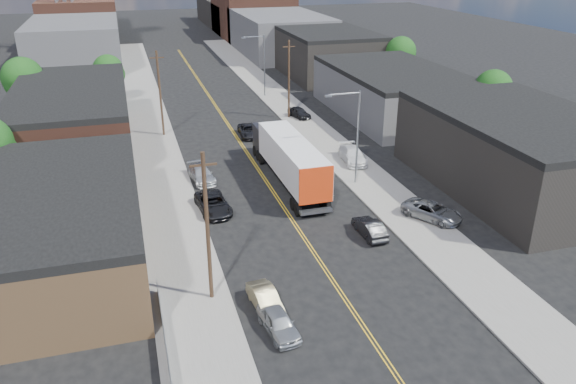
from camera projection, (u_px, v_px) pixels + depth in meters
ground at (212, 100)px, 82.06m from camera, size 260.00×260.00×0.00m
centerline at (232, 130)px, 68.90m from camera, size 0.32×120.00×0.01m
sidewalk_left at (153, 136)px, 66.41m from camera, size 5.00×140.00×0.15m
sidewalk_right at (305, 123)px, 71.32m from camera, size 5.00×140.00×0.15m
warehouse_tan at (53, 225)px, 39.42m from camera, size 12.00×22.00×5.60m
warehouse_brown at (72, 118)px, 62.04m from camera, size 12.00×26.00×6.60m
industrial_right_a at (520, 151)px, 51.20m from camera, size 14.00×22.00×7.10m
industrial_right_b at (393, 91)px, 74.23m from camera, size 14.00×24.00×6.10m
industrial_right_c at (326, 53)px, 96.74m from camera, size 14.00×22.00×7.60m
skyline_left_a at (76, 42)px, 106.00m from camera, size 16.00×30.00×8.00m
skyline_right_a at (279, 33)px, 116.33m from camera, size 16.00×30.00×8.00m
skyline_left_b at (80, 21)px, 127.53m from camera, size 16.00×26.00×10.00m
skyline_right_b at (252, 15)px, 137.86m from camera, size 16.00×26.00×10.00m
skyline_left_c at (85, 18)px, 145.69m from camera, size 16.00×40.00×7.00m
skyline_right_c at (236, 13)px, 156.02m from camera, size 16.00×40.00×7.00m
streetlight_near at (354, 130)px, 51.16m from camera, size 3.39×0.25×9.00m
streetlight_far at (262, 61)px, 81.87m from camera, size 3.39×0.25×9.00m
utility_pole_left_near at (207, 228)px, 33.99m from camera, size 1.60×0.26×10.00m
utility_pole_left_far at (160, 93)px, 64.70m from camera, size 1.60×0.26×10.00m
utility_pole_right at (289, 79)px, 71.57m from camera, size 1.60×0.26×10.00m
chainlink_fence at (169, 367)px, 29.24m from camera, size 0.05×16.00×1.22m
tree_left_mid at (24, 80)px, 69.28m from camera, size 5.10×5.04×8.37m
tree_left_far at (109, 72)px, 78.37m from camera, size 4.35×4.20×6.97m
tree_right_near at (493, 91)px, 66.80m from camera, size 4.60×4.48×7.44m
tree_right_far at (401, 54)px, 87.73m from camera, size 4.85×4.76×7.91m
semi_truck at (287, 155)px, 53.11m from camera, size 3.04×17.15×4.50m
car_left_a at (278, 322)px, 32.68m from camera, size 2.12×4.15×1.35m
car_left_b at (265, 300)px, 34.84m from camera, size 1.75×4.03×1.29m
car_left_c at (213, 204)px, 47.52m from camera, size 2.82×5.40×1.45m
car_left_d at (201, 174)px, 53.75m from camera, size 2.46×4.93×1.37m
car_right_oncoming at (370, 228)px, 43.60m from camera, size 1.48×4.09×1.34m
car_right_lot_a at (432, 211)px, 45.95m from camera, size 4.59×5.48×1.39m
car_right_lot_b at (353, 155)px, 58.07m from camera, size 2.61×5.31×1.48m
car_right_lot_c at (299, 112)px, 73.09m from camera, size 2.56×4.23×1.35m
car_ahead_truck at (249, 131)px, 66.38m from camera, size 2.55×4.98×1.35m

